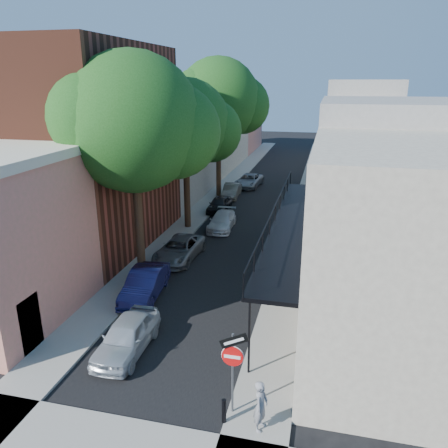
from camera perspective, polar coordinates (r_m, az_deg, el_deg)
The scene contains 20 objects.
ground at distance 15.08m, azimuth -12.69°, elevation -23.67°, with size 160.00×160.00×0.00m, color black.
road_surface at distance 41.48m, azimuth 5.44°, elevation 4.33°, with size 6.00×64.00×0.01m, color black.
sidewalk_left at distance 42.18m, azimuth 0.04°, elevation 4.72°, with size 2.00×64.00×0.12m, color gray.
sidewalk_right at distance 41.13m, azimuth 10.97°, elevation 4.03°, with size 2.00×64.00×0.12m, color gray.
sidewalk_cross at distance 14.40m, azimuth -14.61°, elevation -25.95°, with size 12.00×2.00×0.12m, color gray.
buildings_left at distance 41.69m, azimuth -7.61°, elevation 11.22°, with size 10.10×59.10×12.00m.
buildings_right at distance 39.92m, azimuth 18.58°, elevation 9.39°, with size 9.80×55.00×10.00m.
sign_post at distance 13.66m, azimuth 1.15°, elevation -17.27°, with size 0.89×0.17×2.99m.
bollard at distance 14.27m, azimuth -0.01°, elevation -23.23°, with size 0.14×0.14×0.80m, color black.
oak_near at distance 22.10m, azimuth -10.50°, elevation 12.56°, with size 7.48×6.80×11.42m.
oak_mid at distance 29.63m, azimuth -4.23°, elevation 12.61°, with size 6.60×6.00×10.20m.
oak_far at distance 38.23m, azimuth 0.04°, elevation 15.74°, with size 7.70×7.00×11.90m.
parked_car_a at distance 17.63m, azimuth -12.57°, elevation -14.09°, with size 1.57×3.90×1.33m, color #A3ADB5.
parked_car_b at distance 21.44m, azimuth -10.27°, elevation -7.71°, with size 1.44×4.13×1.36m, color #171849.
parked_car_c at distance 25.53m, azimuth -5.86°, elevation -3.30°, with size 2.04×4.43×1.23m, color slate.
parked_car_d at distance 30.57m, azimuth -0.26°, elevation 0.40°, with size 1.60×3.94×1.14m, color silver.
parked_car_e at distance 34.59m, azimuth -0.60°, elevation 2.59°, with size 1.43×3.54×1.21m, color black.
parked_car_f at distance 38.79m, azimuth 0.99°, elevation 4.35°, with size 1.30×3.73×1.23m, color #646055.
parked_car_g at distance 42.85m, azimuth 3.27°, elevation 5.68°, with size 2.06×4.48×1.24m, color gray.
pedestrian at distance 13.85m, azimuth 4.83°, elevation -22.59°, with size 0.59×0.39×1.62m, color gray.
Camera 1 is at (5.48, -9.89, 9.99)m, focal length 35.00 mm.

